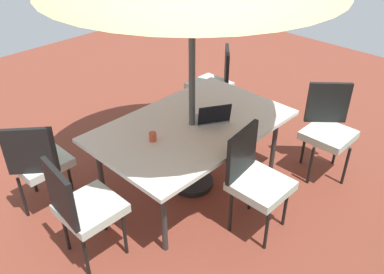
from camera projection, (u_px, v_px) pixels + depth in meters
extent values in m
cube|color=brown|center=(192.00, 185.00, 4.28)|extent=(10.00, 10.00, 0.02)
cube|color=silver|center=(192.00, 126.00, 3.89)|extent=(1.89, 1.20, 0.04)
cylinder|color=#333333|center=(211.00, 114.00, 4.83)|extent=(0.05, 0.05, 0.70)
cylinder|color=#333333|center=(101.00, 173.00, 3.87)|extent=(0.05, 0.05, 0.70)
cylinder|color=#333333|center=(274.00, 143.00, 4.31)|extent=(0.05, 0.05, 0.70)
cylinder|color=#333333|center=(164.00, 219.00, 3.35)|extent=(0.05, 0.05, 0.70)
cylinder|color=#4C4C4C|center=(192.00, 80.00, 3.63)|extent=(0.06, 0.06, 2.41)
cylinder|color=black|center=(192.00, 182.00, 4.26)|extent=(0.44, 0.44, 0.06)
cube|color=silver|center=(328.00, 135.00, 4.19)|extent=(0.46, 0.46, 0.08)
cube|color=black|center=(328.00, 103.00, 4.22)|extent=(0.32, 0.35, 0.45)
cylinder|color=black|center=(311.00, 166.00, 4.18)|extent=(0.03, 0.03, 0.45)
cylinder|color=black|center=(346.00, 166.00, 4.17)|extent=(0.03, 0.03, 0.45)
cylinder|color=black|center=(304.00, 146.00, 4.49)|extent=(0.03, 0.03, 0.45)
cylinder|color=black|center=(336.00, 147.00, 4.47)|extent=(0.03, 0.03, 0.45)
cube|color=silver|center=(261.00, 186.00, 3.49)|extent=(0.46, 0.46, 0.08)
cube|color=black|center=(242.00, 152.00, 3.45)|extent=(0.44, 0.10, 0.45)
cylinder|color=black|center=(267.00, 229.00, 3.42)|extent=(0.03, 0.03, 0.45)
cylinder|color=black|center=(285.00, 206.00, 3.66)|extent=(0.03, 0.03, 0.45)
cylinder|color=black|center=(231.00, 212.00, 3.60)|extent=(0.03, 0.03, 0.45)
cylinder|color=black|center=(251.00, 191.00, 3.85)|extent=(0.03, 0.03, 0.45)
cube|color=silver|center=(91.00, 208.00, 3.25)|extent=(0.46, 0.46, 0.08)
cube|color=black|center=(60.00, 194.00, 3.00)|extent=(0.08, 0.44, 0.45)
cylinder|color=black|center=(125.00, 234.00, 3.38)|extent=(0.03, 0.03, 0.45)
cylinder|color=black|center=(103.00, 211.00, 3.61)|extent=(0.03, 0.03, 0.45)
cylinder|color=black|center=(86.00, 256.00, 3.18)|extent=(0.03, 0.03, 0.45)
cylinder|color=black|center=(65.00, 230.00, 3.41)|extent=(0.03, 0.03, 0.45)
cube|color=silver|center=(41.00, 162.00, 3.79)|extent=(0.46, 0.46, 0.08)
cube|color=black|center=(30.00, 151.00, 3.47)|extent=(0.36, 0.31, 0.45)
cylinder|color=black|center=(69.00, 172.00, 4.10)|extent=(0.03, 0.03, 0.45)
cylinder|color=black|center=(32.00, 174.00, 4.07)|extent=(0.03, 0.03, 0.45)
cylinder|color=black|center=(63.00, 195.00, 3.79)|extent=(0.03, 0.03, 0.45)
cylinder|color=black|center=(23.00, 197.00, 3.76)|extent=(0.03, 0.03, 0.45)
cube|color=silver|center=(209.00, 86.00, 5.18)|extent=(0.46, 0.46, 0.08)
cube|color=black|center=(227.00, 67.00, 5.03)|extent=(0.35, 0.32, 0.45)
cylinder|color=black|center=(196.00, 98.00, 5.48)|extent=(0.03, 0.03, 0.45)
cylinder|color=black|center=(195.00, 110.00, 5.18)|extent=(0.03, 0.03, 0.45)
cylinder|color=black|center=(222.00, 98.00, 5.47)|extent=(0.03, 0.03, 0.45)
cylinder|color=black|center=(223.00, 111.00, 5.17)|extent=(0.03, 0.03, 0.45)
cube|color=gray|center=(211.00, 119.00, 3.95)|extent=(0.39, 0.35, 0.02)
cube|color=black|center=(215.00, 114.00, 3.80)|extent=(0.30, 0.21, 0.20)
cylinder|color=#CC4C33|center=(153.00, 137.00, 3.61)|extent=(0.07, 0.07, 0.08)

